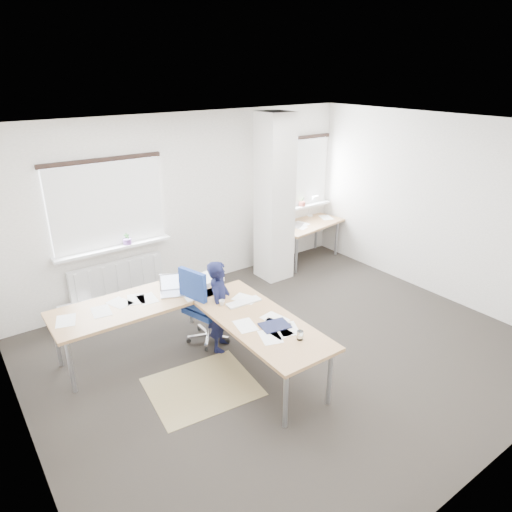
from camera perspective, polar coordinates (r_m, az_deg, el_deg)
ground at (r=6.04m, az=3.89°, el=-11.83°), size 6.00×6.00×0.00m
room_shell at (r=5.70m, az=2.85°, el=5.63°), size 6.04×5.04×2.82m
floor_mat at (r=5.49m, az=-6.75°, el=-15.91°), size 1.28×1.12×0.01m
white_crate at (r=6.98m, az=-21.24°, el=-6.95°), size 0.50×0.35×0.30m
desk_main at (r=5.54m, az=-7.29°, el=-6.93°), size 2.40×2.63×0.96m
desk_side at (r=8.54m, az=6.44°, el=3.84°), size 1.49×0.91×1.22m
task_chair at (r=6.10m, az=-6.29°, el=-8.09°), size 0.63×0.61×1.11m
person at (r=5.81m, az=-4.53°, el=-6.25°), size 0.52×0.52×1.22m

